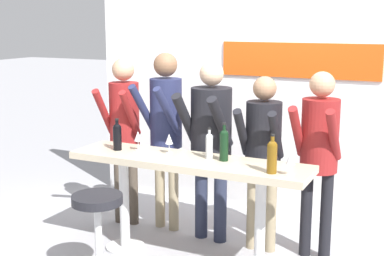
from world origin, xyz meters
The scene contains 15 objects.
back_wall centered at (0.01, 1.56, 1.25)m, with size 3.72×0.12×2.50m.
tasting_table centered at (0.00, 0.00, 0.78)m, with size 2.12×0.52×0.95m.
bar_stool centered at (-0.49, -0.64, 0.50)m, with size 0.43×0.43×0.74m.
person_far_left centered at (-1.00, 0.55, 1.09)m, with size 0.40×0.54×1.73m.
person_left centered at (-0.55, 0.60, 1.13)m, with size 0.43×0.57×1.80m.
person_center_left centered at (-0.03, 0.54, 1.07)m, with size 0.50×0.59×1.73m.
person_center centered at (0.49, 0.53, 1.01)m, with size 0.40×0.51×1.62m.
person_center_right centered at (0.98, 0.58, 1.05)m, with size 0.40×0.52×1.68m.
wine_bottle_0 centered at (0.30, 0.06, 1.09)m, with size 0.07×0.07×0.32m.
wine_bottle_1 centered at (-0.71, -0.01, 1.08)m, with size 0.08×0.08×0.29m.
wine_bottle_2 centered at (0.78, -0.12, 1.09)m, with size 0.08×0.08×0.31m.
wine_bottle_3 centered at (0.16, 0.07, 1.07)m, with size 0.06×0.06×0.27m.
wine_glass_0 centered at (-0.23, 0.08, 1.07)m, with size 0.07×0.07×0.18m.
wine_glass_1 centered at (-0.53, 0.06, 1.07)m, with size 0.07×0.07×0.18m.
wine_glass_2 centered at (0.92, -0.12, 1.07)m, with size 0.07×0.07×0.18m.
Camera 1 is at (1.96, -3.96, 2.10)m, focal length 50.00 mm.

